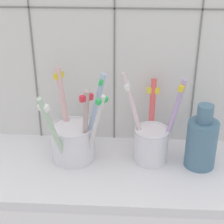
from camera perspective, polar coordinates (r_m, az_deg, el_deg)
counter_slab at (r=72.31cm, az=-0.13°, el=-9.10°), size 64.00×22.00×2.00cm
tile_wall_back at (r=73.44cm, az=0.42°, el=10.33°), size 64.00×2.20×45.00cm
toothbrush_cup_left at (r=72.15cm, az=-5.90°, el=-4.04°), size 11.65×13.12×18.49cm
toothbrush_cup_right at (r=71.86cm, az=6.10°, el=-4.32°), size 11.75×9.98×18.11cm
ceramic_vase at (r=71.46cm, az=13.59°, el=-4.44°), size 5.75×5.75×12.78cm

